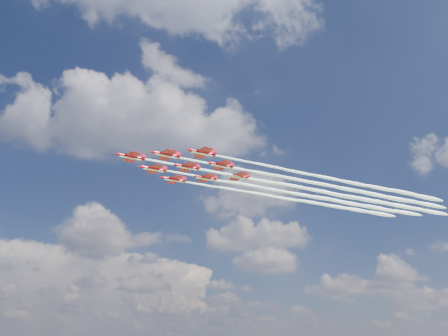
{
  "coord_description": "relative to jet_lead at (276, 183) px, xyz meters",
  "views": [
    {
      "loc": [
        3.43,
        -131.4,
        33.36
      ],
      "look_at": [
        12.88,
        -0.17,
        88.32
      ],
      "focal_mm": 35.0,
      "sensor_mm": 36.0,
      "label": 1
    }
  ],
  "objects": [
    {
      "name": "jet_tail",
      "position": [
        35.42,
        14.28,
        0.0
      ],
      "size": [
        107.53,
        46.24,
        2.57
      ],
      "rotation": [
        0.0,
        0.0,
        0.38
      ],
      "color": "red"
    },
    {
      "name": "jet_lead",
      "position": [
        0.0,
        0.0,
        0.0
      ],
      "size": [
        107.53,
        46.24,
        2.57
      ],
      "rotation": [
        0.0,
        0.0,
        0.38
      ],
      "color": "red"
    },
    {
      "name": "jet_row4_starb",
      "position": [
        24.16,
        16.67,
        0.0
      ],
      "size": [
        107.53,
        46.24,
        2.57
      ],
      "rotation": [
        0.0,
        0.0,
        0.38
      ],
      "color": "red"
    },
    {
      "name": "jet_row2_port",
      "position": [
        11.26,
        -2.4,
        0.0
      ],
      "size": [
        107.53,
        46.24,
        2.57
      ],
      "rotation": [
        0.0,
        0.0,
        0.38
      ],
      "color": "red"
    },
    {
      "name": "jet_row3_centre",
      "position": [
        17.71,
        7.14,
        0.0
      ],
      "size": [
        107.53,
        46.24,
        2.57
      ],
      "rotation": [
        0.0,
        0.0,
        0.38
      ],
      "color": "red"
    },
    {
      "name": "jet_row2_starb",
      "position": [
        6.45,
        9.53,
        0.0
      ],
      "size": [
        107.53,
        46.24,
        2.57
      ],
      "rotation": [
        0.0,
        0.0,
        0.38
      ],
      "color": "red"
    },
    {
      "name": "jet_row4_port",
      "position": [
        28.97,
        4.74,
        0.0
      ],
      "size": [
        107.53,
        46.24,
        2.57
      ],
      "rotation": [
        0.0,
        0.0,
        0.38
      ],
      "color": "red"
    },
    {
      "name": "jet_row3_port",
      "position": [
        22.52,
        -4.79,
        0.0
      ],
      "size": [
        107.53,
        46.24,
        2.57
      ],
      "rotation": [
        0.0,
        0.0,
        0.38
      ],
      "color": "red"
    },
    {
      "name": "jet_row3_starb",
      "position": [
        12.9,
        19.07,
        0.0
      ],
      "size": [
        107.53,
        46.24,
        2.57
      ],
      "rotation": [
        0.0,
        0.0,
        0.38
      ],
      "color": "red"
    }
  ]
}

